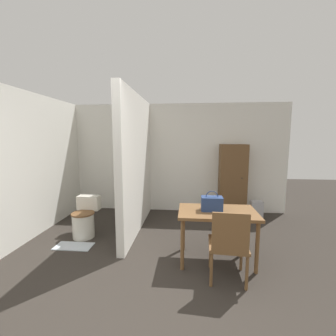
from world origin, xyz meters
TOP-DOWN VIEW (x-y plane):
  - ground_plane at (0.00, 0.00)m, footprint 16.00×16.00m
  - wall_back at (0.00, 3.50)m, footprint 5.39×0.12m
  - wall_left at (-2.25, 1.72)m, footprint 0.12×4.44m
  - partition_wall at (-0.49, 2.31)m, footprint 0.12×2.25m
  - dining_table at (0.88, 1.27)m, footprint 1.07×0.66m
  - wooden_chair at (0.96, 0.79)m, footprint 0.49×0.49m
  - toilet at (-1.34, 1.88)m, footprint 0.40×0.54m
  - handbag at (0.80, 1.28)m, footprint 0.29×0.17m
  - wooden_cabinet at (1.45, 3.24)m, footprint 0.58×0.39m
  - bath_mat at (-1.34, 1.47)m, footprint 0.59×0.29m
  - space_heater at (1.91, 2.95)m, footprint 0.24×0.16m

SIDE VIEW (x-z plane):
  - ground_plane at x=0.00m, z-range 0.00..0.00m
  - bath_mat at x=-1.34m, z-range 0.00..0.01m
  - space_heater at x=1.91m, z-range 0.00..0.41m
  - toilet at x=-1.34m, z-range -0.04..0.64m
  - wooden_chair at x=0.96m, z-range 0.04..0.94m
  - dining_table at x=0.88m, z-range 0.27..1.00m
  - wooden_cabinet at x=1.45m, z-range 0.00..1.59m
  - handbag at x=0.80m, z-range 0.69..0.97m
  - wall_back at x=0.00m, z-range 0.00..2.50m
  - wall_left at x=-2.25m, z-range 0.00..2.50m
  - partition_wall at x=-0.49m, z-range 0.00..2.50m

